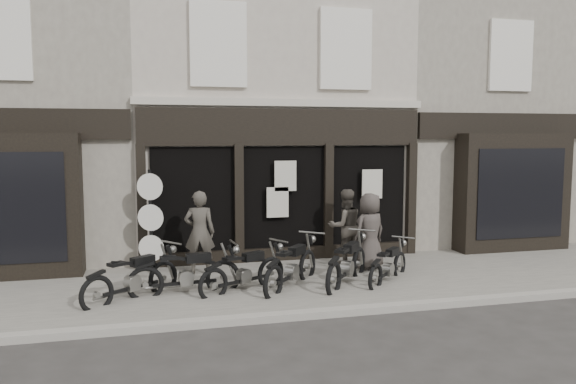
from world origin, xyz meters
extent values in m
plane|color=#2D2B28|center=(0.00, 0.00, 0.00)|extent=(90.00, 90.00, 0.00)
cube|color=#646058|center=(0.00, 0.90, 0.06)|extent=(30.00, 4.20, 0.12)
cube|color=gray|center=(0.00, -1.25, 0.07)|extent=(30.00, 0.25, 0.13)
cube|color=#BCB0A1|center=(0.00, 6.00, 4.10)|extent=(7.20, 6.00, 8.20)
cube|color=black|center=(0.00, 2.92, 3.45)|extent=(7.10, 0.18, 0.90)
cube|color=black|center=(0.00, 2.98, 1.50)|extent=(6.50, 0.10, 2.95)
cube|color=black|center=(0.00, 2.91, 0.22)|extent=(7.10, 0.20, 0.44)
cube|color=#B9B0A0|center=(0.00, 2.95, 4.05)|extent=(7.30, 0.22, 0.18)
cube|color=silver|center=(-1.60, 2.95, 5.40)|extent=(1.35, 0.12, 2.00)
cube|color=black|center=(-1.60, 2.98, 5.40)|extent=(1.05, 0.06, 1.70)
cube|color=silver|center=(1.60, 2.95, 5.40)|extent=(1.35, 0.12, 2.00)
cube|color=black|center=(1.60, 2.98, 5.40)|extent=(1.05, 0.06, 1.70)
cube|color=black|center=(-3.45, 2.90, 1.55)|extent=(0.22, 0.22, 3.00)
cube|color=black|center=(-1.15, 2.90, 1.55)|extent=(0.22, 0.22, 3.00)
cube|color=black|center=(1.15, 2.90, 1.55)|extent=(0.22, 0.22, 3.00)
cube|color=black|center=(3.45, 2.90, 1.55)|extent=(0.22, 0.22, 3.00)
cube|color=beige|center=(0.00, 2.80, 2.25)|extent=(0.55, 0.04, 0.75)
cube|color=beige|center=(2.30, 2.80, 2.00)|extent=(0.55, 0.04, 0.75)
cube|color=beige|center=(-0.20, 2.80, 1.60)|extent=(0.55, 0.04, 0.75)
cube|color=gray|center=(-6.35, 6.00, 4.10)|extent=(5.50, 6.00, 8.20)
cube|color=black|center=(-6.35, 2.65, 1.70)|extent=(3.20, 0.70, 3.20)
cube|color=black|center=(-6.35, 2.30, 1.70)|extent=(2.60, 0.06, 2.40)
cube|color=black|center=(-6.35, 2.95, 3.50)|extent=(5.40, 0.16, 0.70)
cube|color=black|center=(-6.35, 2.99, 5.40)|extent=(1.00, 0.06, 1.60)
cube|color=gray|center=(6.35, 6.00, 4.10)|extent=(5.50, 6.00, 8.20)
cube|color=black|center=(6.35, 2.65, 1.70)|extent=(3.20, 0.70, 3.20)
cube|color=black|center=(6.35, 2.30, 1.70)|extent=(2.60, 0.06, 2.40)
cube|color=black|center=(6.35, 2.95, 3.50)|extent=(5.40, 0.16, 0.70)
cube|color=silver|center=(6.35, 2.96, 5.40)|extent=(1.30, 0.10, 1.90)
cube|color=black|center=(6.35, 2.99, 5.40)|extent=(1.00, 0.06, 1.60)
torus|color=black|center=(-3.05, 0.88, 0.35)|extent=(0.63, 0.52, 0.72)
torus|color=black|center=(-4.26, -0.06, 0.35)|extent=(0.63, 0.52, 0.72)
cube|color=black|center=(-3.66, 0.41, 0.31)|extent=(1.03, 0.81, 0.06)
cube|color=gray|center=(-3.64, 0.42, 0.40)|extent=(0.32, 0.31, 0.27)
cube|color=black|center=(-3.44, 0.57, 0.80)|extent=(0.49, 0.44, 0.18)
cube|color=black|center=(-3.91, 0.21, 0.84)|extent=(0.38, 0.36, 0.06)
cylinder|color=gray|center=(-2.87, 1.02, 1.05)|extent=(0.41, 0.51, 0.04)
torus|color=black|center=(-1.86, 0.59, 0.36)|extent=(0.73, 0.17, 0.73)
torus|color=black|center=(-3.40, 0.43, 0.36)|extent=(0.73, 0.17, 0.73)
cube|color=black|center=(-2.63, 0.51, 0.32)|extent=(1.27, 0.18, 0.06)
cube|color=gray|center=(-2.61, 0.51, 0.40)|extent=(0.27, 0.22, 0.28)
cube|color=black|center=(-2.35, 0.54, 0.81)|extent=(0.51, 0.23, 0.18)
cube|color=black|center=(-2.95, 0.48, 0.85)|extent=(0.34, 0.25, 0.06)
cylinder|color=gray|center=(-1.63, 0.62, 1.06)|extent=(0.10, 0.62, 0.04)
torus|color=black|center=(-0.81, 0.81, 0.34)|extent=(0.65, 0.40, 0.69)
torus|color=black|center=(-2.12, 0.12, 0.34)|extent=(0.65, 0.40, 0.69)
cube|color=black|center=(-1.46, 0.46, 0.30)|extent=(1.09, 0.61, 0.06)
cube|color=gray|center=(-1.45, 0.47, 0.38)|extent=(0.30, 0.27, 0.26)
cube|color=black|center=(-1.23, 0.59, 0.77)|extent=(0.49, 0.37, 0.17)
cube|color=black|center=(-1.73, 0.32, 0.81)|extent=(0.36, 0.32, 0.06)
cylinder|color=gray|center=(-0.62, 0.91, 1.01)|extent=(0.31, 0.54, 0.04)
torus|color=black|center=(0.07, 1.08, 0.37)|extent=(0.56, 0.63, 0.74)
torus|color=black|center=(-0.97, -0.12, 0.37)|extent=(0.56, 0.63, 0.74)
cube|color=black|center=(-0.45, 0.48, 0.32)|extent=(0.89, 1.02, 0.07)
cube|color=gray|center=(-0.43, 0.50, 0.41)|extent=(0.32, 0.33, 0.28)
cube|color=black|center=(-0.26, 0.69, 0.82)|extent=(0.47, 0.50, 0.19)
cube|color=black|center=(-0.66, 0.23, 0.87)|extent=(0.38, 0.39, 0.07)
cylinder|color=gray|center=(0.23, 1.26, 1.09)|extent=(0.50, 0.44, 0.04)
torus|color=black|center=(1.28, 1.07, 0.37)|extent=(0.55, 0.64, 0.75)
torus|color=black|center=(0.26, -0.17, 0.37)|extent=(0.55, 0.64, 0.75)
cube|color=black|center=(0.77, 0.45, 0.32)|extent=(0.87, 1.05, 0.07)
cube|color=gray|center=(0.78, 0.47, 0.41)|extent=(0.32, 0.33, 0.29)
cube|color=black|center=(0.95, 0.67, 0.83)|extent=(0.47, 0.51, 0.19)
cube|color=black|center=(0.56, 0.19, 0.88)|extent=(0.38, 0.39, 0.07)
cylinder|color=gray|center=(1.43, 1.25, 1.10)|extent=(0.52, 0.43, 0.04)
torus|color=black|center=(2.19, 0.87, 0.31)|extent=(0.52, 0.50, 0.63)
torus|color=black|center=(1.21, -0.07, 0.31)|extent=(0.52, 0.50, 0.63)
cube|color=black|center=(1.70, 0.40, 0.28)|extent=(0.83, 0.80, 0.06)
cube|color=gray|center=(1.71, 0.41, 0.35)|extent=(0.28, 0.28, 0.24)
cube|color=black|center=(1.87, 0.57, 0.70)|extent=(0.42, 0.41, 0.16)
cube|color=black|center=(1.50, 0.21, 0.74)|extent=(0.33, 0.33, 0.06)
cylinder|color=gray|center=(2.34, 1.01, 0.93)|extent=(0.40, 0.41, 0.03)
imported|color=#403B34|center=(-2.20, 2.01, 1.07)|extent=(0.76, 0.56, 1.90)
imported|color=#48413A|center=(1.36, 2.19, 1.03)|extent=(0.95, 0.77, 1.83)
imported|color=#403935|center=(1.72, 1.51, 1.01)|extent=(1.02, 0.84, 1.79)
cylinder|color=black|center=(-3.26, 2.33, 0.03)|extent=(0.39, 0.39, 0.06)
cylinder|color=black|center=(-3.26, 2.33, 1.24)|extent=(0.08, 0.08, 2.48)
cylinder|color=black|center=(-3.26, 2.30, 2.10)|extent=(0.58, 0.26, 0.60)
cylinder|color=silver|center=(-3.26, 2.27, 2.10)|extent=(0.57, 0.22, 0.60)
cylinder|color=black|center=(-3.26, 2.30, 1.40)|extent=(0.58, 0.26, 0.60)
cylinder|color=silver|center=(-3.26, 2.27, 1.40)|extent=(0.57, 0.22, 0.60)
cylinder|color=black|center=(-3.26, 2.30, 0.70)|extent=(0.58, 0.26, 0.60)
cylinder|color=silver|center=(-3.26, 2.27, 0.70)|extent=(0.57, 0.22, 0.60)
camera|label=1|loc=(-3.30, -10.62, 3.27)|focal=35.00mm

